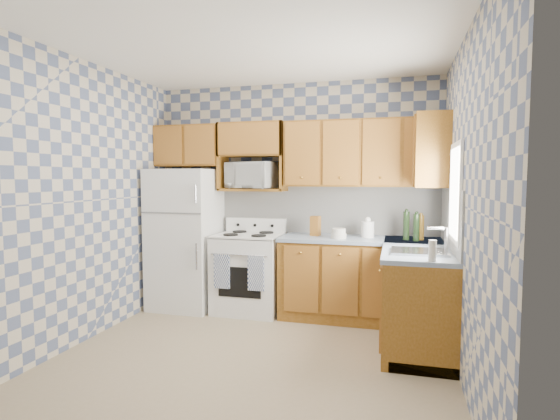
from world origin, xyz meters
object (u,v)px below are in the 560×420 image
object	(u,v)px
refrigerator	(186,239)
stove_body	(249,273)
electric_kettle	(368,230)
microwave	(252,175)

from	to	relation	value
refrigerator	stove_body	world-z (taller)	refrigerator
refrigerator	electric_kettle	distance (m)	2.18
refrigerator	electric_kettle	world-z (taller)	refrigerator
microwave	electric_kettle	bearing A→B (deg)	8.17
stove_body	microwave	world-z (taller)	microwave
microwave	electric_kettle	size ratio (longest dim) A/B	3.24
refrigerator	stove_body	bearing A→B (deg)	1.78
refrigerator	stove_body	xyz separation A→B (m)	(0.80, 0.03, -0.39)
stove_body	electric_kettle	bearing A→B (deg)	2.43
refrigerator	microwave	world-z (taller)	microwave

